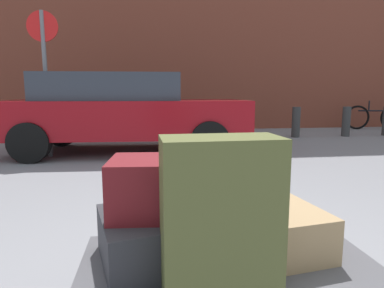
{
  "coord_description": "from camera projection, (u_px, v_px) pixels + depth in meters",
  "views": [
    {
      "loc": [
        -0.35,
        -1.36,
        1.09
      ],
      "look_at": [
        0.0,
        1.2,
        0.69
      ],
      "focal_mm": 31.14,
      "sensor_mm": 36.0,
      "label": 1
    }
  ],
  "objects": [
    {
      "name": "parked_car",
      "position": [
        123.0,
        111.0,
        6.08
      ],
      "size": [
        4.39,
        2.1,
        1.42
      ],
      "color": "maroon",
      "rests_on": "ground_plane"
    },
    {
      "name": "no_parking_sign",
      "position": [
        45.0,
        68.0,
        5.55
      ],
      "size": [
        0.5,
        0.07,
        2.42
      ],
      "color": "slate",
      "rests_on": "ground_plane"
    },
    {
      "name": "bollard_kerb_mid",
      "position": [
        296.0,
        122.0,
        8.22
      ],
      "size": [
        0.2,
        0.2,
        0.75
      ],
      "primitive_type": "cylinder",
      "color": "#383838",
      "rests_on": "ground_plane"
    },
    {
      "name": "bicycle_leaning",
      "position": [
        375.0,
        117.0,
        9.98
      ],
      "size": [
        1.74,
        0.36,
        0.96
      ],
      "color": "black",
      "rests_on": "ground_plane"
    },
    {
      "name": "bollard_kerb_far",
      "position": [
        346.0,
        122.0,
        8.4
      ],
      "size": [
        0.2,
        0.2,
        0.75
      ],
      "primitive_type": "cylinder",
      "color": "#383838",
      "rests_on": "ground_plane"
    },
    {
      "name": "suitcase_olive_center",
      "position": [
        220.0,
        217.0,
        1.22
      ],
      "size": [
        0.44,
        0.23,
        0.59
      ],
      "primitive_type": "cube",
      "rotation": [
        0.0,
        0.0,
        0.03
      ],
      "color": "#4C5128",
      "rests_on": "luggage_cart"
    },
    {
      "name": "suitcase_tan_front_left",
      "position": [
        265.0,
        231.0,
        1.57
      ],
      "size": [
        0.57,
        0.52,
        0.21
      ],
      "primitive_type": "cube",
      "rotation": [
        0.0,
        0.0,
        0.15
      ],
      "color": "#9E7F56",
      "rests_on": "luggage_cart"
    },
    {
      "name": "duffel_bag_maroon_topmost_pile",
      "position": [
        160.0,
        186.0,
        1.46
      ],
      "size": [
        0.45,
        0.36,
        0.25
      ],
      "primitive_type": "cube",
      "rotation": [
        0.0,
        0.0,
        -0.08
      ],
      "color": "maroon",
      "rests_on": "suitcase_charcoal_rear_left"
    },
    {
      "name": "luggage_cart",
      "position": [
        228.0,
        276.0,
        1.5
      ],
      "size": [
        1.31,
        0.71,
        0.34
      ],
      "color": "#4C4C51",
      "rests_on": "ground_plane"
    },
    {
      "name": "suitcase_charcoal_rear_left",
      "position": [
        161.0,
        236.0,
        1.5
      ],
      "size": [
        0.6,
        0.56,
        0.22
      ],
      "primitive_type": "cube",
      "rotation": [
        0.0,
        0.0,
        0.23
      ],
      "color": "#2D2D33",
      "rests_on": "luggage_cart"
    },
    {
      "name": "bollard_kerb_near",
      "position": [
        249.0,
        123.0,
        8.05
      ],
      "size": [
        0.2,
        0.2,
        0.75
      ],
      "primitive_type": "cylinder",
      "color": "#383838",
      "rests_on": "ground_plane"
    }
  ]
}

